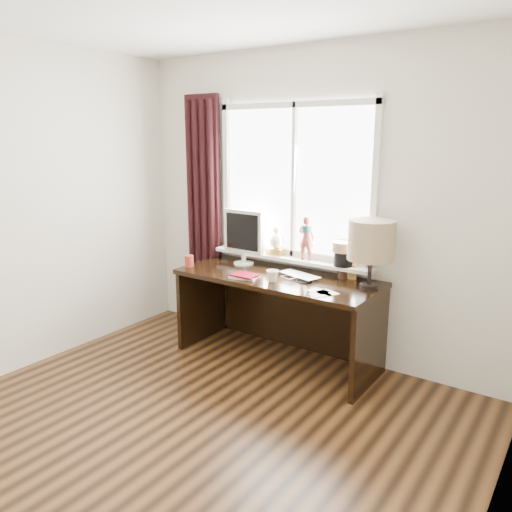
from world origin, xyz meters
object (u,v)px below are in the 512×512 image
Objects in this scene: desk at (283,301)px; monitor at (243,234)px; table_lamp at (371,241)px; red_cup at (189,261)px; laptop at (300,276)px; mug at (272,275)px.

monitor is at bearing 173.57° from desk.
table_lamp is (0.75, 0.02, 0.61)m from desk.
red_cup is 0.19× the size of table_lamp.
laptop is 0.69m from monitor.
monitor is at bearing 148.71° from mug.
table_lamp is at bearing 22.78° from laptop.
red_cup reaches higher than laptop.
desk is at bearing 102.32° from mug.
mug is 0.64m from monitor.
table_lamp is at bearing 1.68° from desk.
table_lamp is at bearing 22.06° from mug.
red_cup reaches higher than desk.
desk is 0.69m from monitor.
mug is 0.20× the size of monitor.
mug is 0.40m from desk.
table_lamp is (1.20, -0.03, 0.09)m from monitor.
laptop is at bearing 14.29° from red_cup.
monitor is (-0.51, 0.31, 0.23)m from mug.
laptop is at bearing -173.87° from table_lamp.
mug is (-0.12, -0.22, 0.04)m from laptop.
desk is (-0.06, 0.26, -0.29)m from mug.
desk is at bearing -6.43° from monitor.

